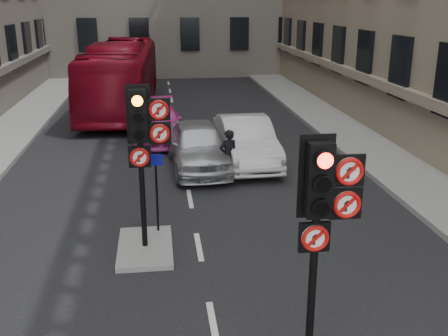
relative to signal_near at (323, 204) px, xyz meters
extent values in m
cube|color=gray|center=(5.71, 11.01, -2.50)|extent=(3.00, 50.00, 0.16)
cube|color=gray|center=(-2.69, 4.01, -2.52)|extent=(1.20, 2.00, 0.12)
cylinder|color=black|center=(-0.09, 0.01, -1.38)|extent=(0.12, 0.12, 2.40)
cube|color=black|center=(-0.09, 0.01, 0.37)|extent=(0.36, 0.28, 1.10)
cube|color=black|center=(-0.09, 0.14, 0.37)|extent=(0.52, 0.03, 1.25)
cylinder|color=#FF1407|center=(-0.09, -0.24, 0.72)|extent=(0.22, 0.01, 0.22)
cylinder|color=black|center=(-0.09, -0.24, 0.37)|extent=(0.22, 0.01, 0.22)
cylinder|color=black|center=(-0.09, -0.24, 0.02)|extent=(0.22, 0.01, 0.22)
cube|color=black|center=(0.33, -0.01, 0.49)|extent=(0.47, 0.05, 0.47)
cylinder|color=white|center=(0.33, -0.05, 0.49)|extent=(0.41, 0.02, 0.41)
torus|color=#BF0C0A|center=(0.33, -0.07, 0.49)|extent=(0.41, 0.06, 0.41)
cube|color=#BF0C0A|center=(0.33, -0.07, 0.49)|extent=(0.25, 0.01, 0.25)
cube|color=black|center=(0.33, -0.01, -0.01)|extent=(0.47, 0.05, 0.47)
cylinder|color=white|center=(0.33, -0.05, -0.01)|extent=(0.41, 0.02, 0.41)
torus|color=#BF0C0A|center=(0.33, -0.07, -0.01)|extent=(0.41, 0.06, 0.41)
cube|color=#BF0C0A|center=(0.33, -0.07, -0.01)|extent=(0.25, 0.01, 0.25)
cube|color=black|center=(-0.11, -0.01, -0.51)|extent=(0.47, 0.05, 0.47)
cylinder|color=white|center=(-0.11, -0.05, -0.51)|extent=(0.41, 0.02, 0.41)
torus|color=#BF0C0A|center=(-0.11, -0.07, -0.51)|extent=(0.41, 0.06, 0.41)
cube|color=#BF0C0A|center=(-0.11, -0.07, -0.51)|extent=(0.25, 0.01, 0.25)
cylinder|color=black|center=(-2.69, 4.01, -1.26)|extent=(0.12, 0.12, 2.40)
cube|color=black|center=(-2.69, 4.01, 0.49)|extent=(0.36, 0.28, 1.10)
cube|color=black|center=(-2.69, 4.14, 0.49)|extent=(0.52, 0.03, 1.25)
cylinder|color=orange|center=(-2.69, 3.76, 0.84)|extent=(0.22, 0.02, 0.22)
cylinder|color=black|center=(-2.69, 3.76, 0.49)|extent=(0.22, 0.02, 0.22)
cylinder|color=black|center=(-2.69, 3.76, 0.14)|extent=(0.22, 0.02, 0.22)
cube|color=black|center=(-2.27, 3.99, 0.61)|extent=(0.47, 0.05, 0.47)
cylinder|color=white|center=(-2.27, 3.95, 0.61)|extent=(0.41, 0.02, 0.41)
torus|color=#BF0C0A|center=(-2.27, 3.93, 0.61)|extent=(0.41, 0.06, 0.41)
cube|color=#BF0C0A|center=(-2.27, 3.93, 0.61)|extent=(0.25, 0.02, 0.25)
cube|color=black|center=(-2.27, 3.99, 0.11)|extent=(0.47, 0.05, 0.47)
cylinder|color=white|center=(-2.27, 3.95, 0.11)|extent=(0.41, 0.02, 0.41)
torus|color=#BF0C0A|center=(-2.27, 3.93, 0.11)|extent=(0.41, 0.06, 0.41)
cube|color=#BF0C0A|center=(-2.27, 3.93, 0.11)|extent=(0.25, 0.02, 0.25)
cube|color=black|center=(-2.71, 3.99, -0.39)|extent=(0.47, 0.05, 0.47)
cylinder|color=white|center=(-2.71, 3.95, -0.39)|extent=(0.41, 0.02, 0.41)
torus|color=#BF0C0A|center=(-2.71, 3.93, -0.39)|extent=(0.41, 0.06, 0.41)
cube|color=#BF0C0A|center=(-2.71, 3.93, -0.39)|extent=(0.25, 0.02, 0.25)
imported|color=#A8ACB0|center=(-1.01, 9.77, -1.81)|extent=(2.03, 4.63, 1.55)
imported|color=silver|center=(0.64, 10.15, -1.81)|extent=(1.74, 4.71, 1.54)
imported|color=#DA40A8|center=(-2.32, 13.76, -1.90)|extent=(2.09, 4.76, 1.36)
imported|color=maroon|center=(-3.99, 19.84, -0.92)|extent=(3.43, 12.05, 3.32)
imported|color=black|center=(-0.89, 9.38, -2.13)|extent=(0.66, 1.56, 0.91)
imported|color=black|center=(-0.20, 8.39, -1.77)|extent=(0.68, 0.55, 1.62)
cylinder|color=black|center=(-2.39, 4.76, -1.53)|extent=(0.06, 0.06, 1.86)
cube|color=#0D1199|center=(-2.39, 4.71, -0.69)|extent=(0.33, 0.07, 0.26)
camera|label=1|loc=(-2.30, -6.71, 2.80)|focal=42.00mm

